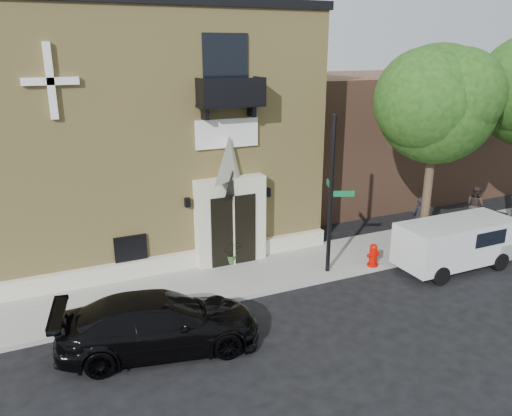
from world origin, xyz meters
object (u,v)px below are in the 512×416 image
at_px(cargo_van, 459,242).
at_px(street_sign, 331,196).
at_px(dumpster, 484,228).
at_px(fire_hydrant, 373,255).
at_px(pedestrian_far, 475,205).
at_px(black_sedan, 159,323).
at_px(pedestrian_near, 419,218).

height_order(cargo_van, street_sign, street_sign).
relative_size(cargo_van, dumpster, 2.31).
height_order(street_sign, fire_hydrant, street_sign).
height_order(fire_hydrant, pedestrian_far, pedestrian_far).
bearing_deg(cargo_van, black_sedan, -176.95).
xyz_separation_m(street_sign, dumpster, (7.34, -0.20, -2.21)).
xyz_separation_m(pedestrian_near, pedestrian_far, (3.55, 0.36, -0.01)).
bearing_deg(black_sedan, fire_hydrant, -68.13).
bearing_deg(pedestrian_far, cargo_van, 130.75).
xyz_separation_m(black_sedan, fire_hydrant, (8.28, 1.74, -0.20)).
height_order(street_sign, pedestrian_far, street_sign).
bearing_deg(pedestrian_far, street_sign, 103.98).
xyz_separation_m(street_sign, pedestrian_far, (8.56, 1.45, -1.88)).
xyz_separation_m(cargo_van, street_sign, (-4.62, 1.45, 1.92)).
bearing_deg(cargo_van, pedestrian_near, 81.31).
xyz_separation_m(cargo_van, fire_hydrant, (-2.93, 1.12, -0.44)).
relative_size(cargo_van, pedestrian_far, 2.48).
height_order(dumpster, pedestrian_near, pedestrian_near).
height_order(black_sedan, cargo_van, cargo_van).
bearing_deg(dumpster, fire_hydrant, 165.00).
relative_size(dumpster, pedestrian_far, 1.07).
bearing_deg(pedestrian_near, black_sedan, 16.92).
distance_m(black_sedan, fire_hydrant, 8.46).
bearing_deg(cargo_van, street_sign, 162.45).
bearing_deg(pedestrian_far, black_sedan, 107.48).
relative_size(cargo_van, fire_hydrant, 5.23).
bearing_deg(dumpster, pedestrian_far, 37.27).
distance_m(cargo_van, fire_hydrant, 3.17).
xyz_separation_m(street_sign, pedestrian_near, (5.01, 1.09, -1.87)).
height_order(black_sedan, street_sign, street_sign).
relative_size(pedestrian_near, pedestrian_far, 1.01).
xyz_separation_m(black_sedan, pedestrian_far, (15.14, 3.52, 0.28)).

